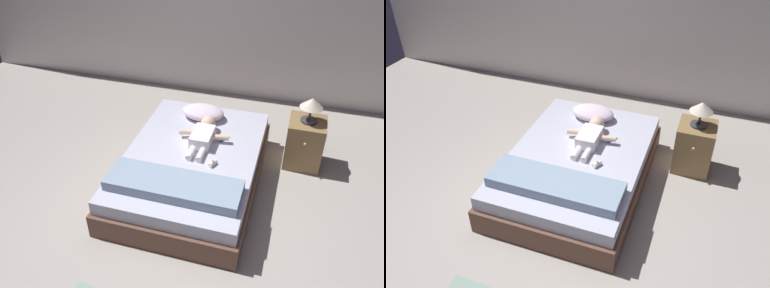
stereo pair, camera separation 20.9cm
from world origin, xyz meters
TOP-DOWN VIEW (x-y plane):
  - ground_plane at (0.00, 0.00)m, footprint 8.00×8.00m
  - wall_behind_bed at (0.00, 3.00)m, footprint 8.00×0.12m
  - bed at (-0.05, 0.90)m, footprint 1.34×1.97m
  - pillow at (-0.12, 1.56)m, footprint 0.47×0.32m
  - baby at (0.00, 1.14)m, footprint 0.53×0.66m
  - toothbrush at (0.21, 1.21)m, footprint 0.08×0.13m
  - nightstand at (1.02, 1.56)m, footprint 0.38×0.41m
  - lamp at (1.02, 1.56)m, footprint 0.24×0.24m
  - blanket at (-0.05, 0.32)m, footprint 1.20×0.38m
  - baby_bottle at (0.19, 0.75)m, footprint 0.08×0.10m

SIDE VIEW (x-z plane):
  - ground_plane at x=0.00m, z-range 0.00..0.00m
  - bed at x=-0.05m, z-range 0.00..0.39m
  - nightstand at x=1.02m, z-range 0.00..0.54m
  - toothbrush at x=0.21m, z-range 0.39..0.41m
  - baby_bottle at x=0.19m, z-range 0.38..0.45m
  - blanket at x=-0.05m, z-range 0.39..0.49m
  - baby at x=0.00m, z-range 0.37..0.54m
  - pillow at x=-0.12m, z-range 0.39..0.54m
  - lamp at x=1.02m, z-range 0.61..0.88m
  - wall_behind_bed at x=0.00m, z-range 0.00..2.63m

